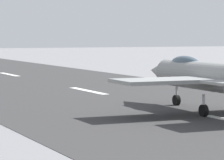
# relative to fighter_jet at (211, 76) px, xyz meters

# --- Properties ---
(fighter_jet) EXTENTS (16.20, 14.18, 5.64)m
(fighter_jet) POSITION_rel_fighter_jet_xyz_m (0.00, 0.00, 0.00)
(fighter_jet) COLOR gray
(fighter_jet) RESTS_ON ground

